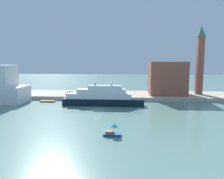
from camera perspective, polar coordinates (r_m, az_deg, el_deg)
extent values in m
plane|color=slate|center=(70.77, -3.99, -5.42)|extent=(400.00, 400.00, 0.00)
cube|color=#B7AD99|center=(96.21, -1.74, -1.51)|extent=(110.00, 20.49, 1.57)
cube|color=black|center=(77.31, -2.39, -3.36)|extent=(29.10, 3.96, 2.50)
cube|color=white|center=(77.12, -3.47, -1.74)|extent=(23.28, 3.65, 1.89)
cube|color=white|center=(76.74, -2.83, -0.47)|extent=(17.46, 3.33, 1.58)
cube|color=white|center=(76.42, -1.98, 0.59)|extent=(11.64, 3.01, 1.31)
cylinder|color=silver|center=(76.27, -2.42, 2.17)|extent=(0.16, 0.16, 2.90)
sphere|color=white|center=(76.07, -0.24, 1.50)|extent=(1.17, 1.17, 1.17)
sphere|color=white|center=(76.75, -4.57, 1.53)|extent=(1.17, 1.17, 1.17)
cube|color=navy|center=(46.69, 0.05, -11.91)|extent=(3.81, 1.67, 0.53)
cube|color=#8C6647|center=(46.56, -0.67, -11.26)|extent=(1.68, 1.34, 0.55)
cylinder|color=#B2B2B2|center=(46.34, 0.53, -10.73)|extent=(0.06, 0.06, 1.51)
cone|color=teal|center=(46.01, 0.53, -9.44)|extent=(1.93, 1.93, 0.67)
cube|color=olive|center=(87.61, -16.81, -3.02)|extent=(5.77, 1.42, 0.62)
cube|color=#93513D|center=(96.87, 14.38, 2.99)|extent=(15.31, 14.52, 14.11)
cube|color=#93513D|center=(100.74, 22.31, 5.92)|extent=(2.67, 2.67, 24.93)
cone|color=#387A5B|center=(101.55, 22.73, 14.18)|extent=(3.48, 3.48, 4.31)
cube|color=#B21E1E|center=(92.97, -10.96, -1.22)|extent=(3.92, 1.81, 0.77)
cube|color=#262D33|center=(92.91, -11.09, -0.79)|extent=(2.35, 1.63, 0.65)
cylinder|color=maroon|center=(93.19, -8.79, -0.96)|extent=(0.36, 0.36, 1.39)
sphere|color=tan|center=(93.08, -8.80, -0.47)|extent=(0.24, 0.24, 0.24)
cylinder|color=black|center=(87.12, 0.07, -1.71)|extent=(0.53, 0.53, 0.63)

